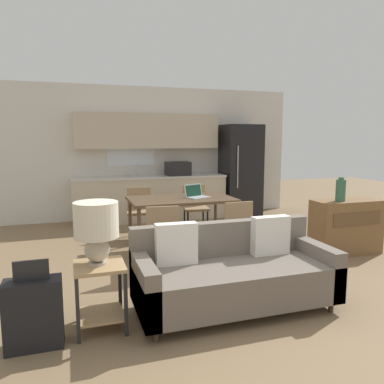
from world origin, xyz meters
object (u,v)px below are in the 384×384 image
object	(u,v)px
side_table	(100,286)
dining_chair_far_right	(195,206)
dining_chair_far_left	(140,209)
laptop	(196,194)
dining_table	(181,202)
credenza	(346,227)
vase	(341,190)
couch	(232,273)
suitcase	(34,313)
dining_chair_near_right	(234,226)
refrigerator	(241,170)
table_lamp	(96,226)
dining_chair_near_left	(161,232)

from	to	relation	value
side_table	dining_chair_far_right	xyz separation A→B (m)	(1.85, 2.93, 0.10)
dining_chair_far_left	laptop	size ratio (longest dim) A/B	2.13
dining_table	credenza	xyz separation A→B (m)	(2.19, -0.94, -0.32)
vase	credenza	bearing A→B (deg)	15.39
laptop	dining_chair_far_left	bearing A→B (deg)	106.58
dining_table	couch	xyz separation A→B (m)	(-0.09, -2.04, -0.37)
dining_chair_far_left	suitcase	distance (m)	3.36
dining_table	suitcase	distance (m)	2.94
side_table	dining_chair_near_right	distance (m)	2.25
refrigerator	credenza	xyz separation A→B (m)	(0.23, -3.05, -0.58)
refrigerator	dining_chair_near_right	xyz separation A→B (m)	(-1.47, -2.90, -0.48)
dining_table	credenza	distance (m)	2.41
vase	suitcase	bearing A→B (deg)	-162.37
refrigerator	table_lamp	world-z (taller)	refrigerator
dining_table	laptop	world-z (taller)	laptop
dining_table	dining_chair_far_right	distance (m)	1.01
refrigerator	table_lamp	size ratio (longest dim) A/B	3.61
table_lamp	dining_chair_near_right	size ratio (longest dim) A/B	0.64
refrigerator	laptop	world-z (taller)	refrigerator
dining_chair_far_right	dining_chair_far_left	size ratio (longest dim) A/B	1.00
couch	table_lamp	bearing A→B (deg)	-178.86
couch	dining_chair_far_left	xyz separation A→B (m)	(-0.40, 2.87, 0.15)
refrigerator	dining_chair_far_right	size ratio (longest dim) A/B	2.32
refrigerator	suitcase	size ratio (longest dim) A/B	2.72
dining_chair_near_left	laptop	xyz separation A→B (m)	(0.72, 0.76, 0.34)
table_lamp	dining_chair_near_left	bearing A→B (deg)	55.91
credenza	dining_chair_far_left	world-z (taller)	dining_chair_far_left
dining_chair_far_left	table_lamp	bearing A→B (deg)	-99.70
vase	dining_chair_far_right	bearing A→B (deg)	129.79
suitcase	credenza	bearing A→B (deg)	17.54
dining_chair_far_right	laptop	world-z (taller)	laptop
side_table	vase	size ratio (longest dim) A/B	1.73
table_lamp	dining_chair_near_left	size ratio (longest dim) A/B	0.64
dining_chair_far_left	laptop	distance (m)	1.16
side_table	dining_chair_far_right	size ratio (longest dim) A/B	0.70
suitcase	refrigerator	bearing A→B (deg)	48.53
dining_chair_near_right	suitcase	bearing A→B (deg)	27.34
dining_table	vase	distance (m)	2.27
laptop	suitcase	bearing A→B (deg)	-156.11
dining_table	dining_chair_far_right	xyz separation A→B (m)	(0.50, 0.84, -0.22)
dining_table	dining_chair_far_left	bearing A→B (deg)	120.25
dining_chair_near_right	vase	bearing A→B (deg)	169.01
refrigerator	couch	world-z (taller)	refrigerator
couch	dining_chair_far_right	distance (m)	2.95
side_table	dining_chair_near_left	distance (m)	1.55
dining_chair_near_right	suitcase	xyz separation A→B (m)	(-2.36, -1.43, -0.20)
refrigerator	side_table	size ratio (longest dim) A/B	3.34
side_table	dining_chair_far_left	bearing A→B (deg)	73.44
couch	credenza	size ratio (longest dim) A/B	1.93
vase	dining_chair_near_left	size ratio (longest dim) A/B	0.40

